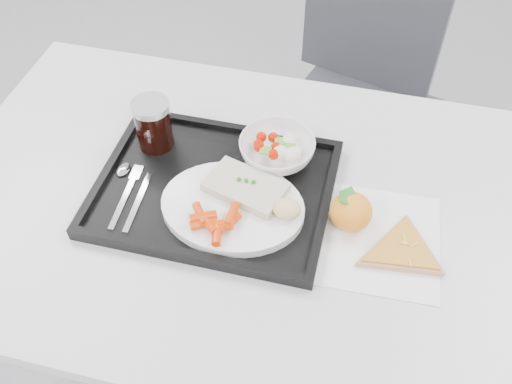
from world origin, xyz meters
name	(u,v)px	position (x,y,z in m)	size (l,w,h in m)	color
table	(241,221)	(0.00, 0.30, 0.68)	(1.20, 0.80, 0.75)	#B8B8BA
chair	(361,82)	(0.18, 1.00, 0.54)	(0.52, 0.52, 0.93)	#323339
tray	(215,189)	(-0.05, 0.31, 0.76)	(0.45, 0.35, 0.03)	black
dinner_plate	(233,207)	(0.00, 0.26, 0.77)	(0.27, 0.27, 0.02)	white
fish_fillet	(246,187)	(0.01, 0.30, 0.79)	(0.16, 0.13, 0.03)	beige
bread_roll	(287,209)	(0.10, 0.26, 0.80)	(0.06, 0.06, 0.03)	beige
salad_bowl	(277,150)	(0.05, 0.41, 0.79)	(0.15, 0.15, 0.05)	white
cola_glass	(153,123)	(-0.20, 0.39, 0.82)	(0.08, 0.08, 0.11)	black
cutlery	(129,187)	(-0.21, 0.26, 0.77)	(0.08, 0.17, 0.01)	silver
napkin	(370,238)	(0.26, 0.27, 0.75)	(0.26, 0.25, 0.00)	white
tangerine	(351,212)	(0.21, 0.29, 0.79)	(0.10, 0.10, 0.08)	orange
pizza_slice	(402,251)	(0.31, 0.25, 0.76)	(0.25, 0.25, 0.02)	#DCC06C
carrot_pile	(215,222)	(-0.02, 0.20, 0.80)	(0.09, 0.09, 0.03)	red
salad_contents	(280,148)	(0.05, 0.41, 0.80)	(0.10, 0.07, 0.03)	#B91300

